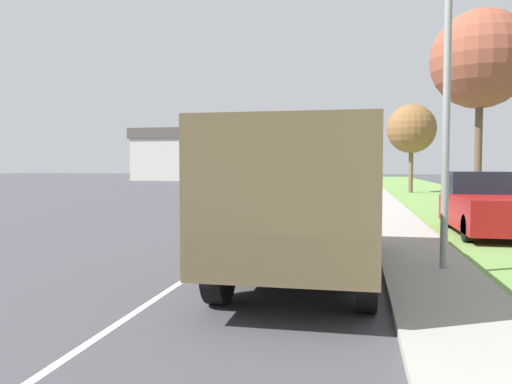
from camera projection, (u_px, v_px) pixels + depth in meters
ground_plane at (314, 194)px, 37.04m from camera, size 180.00×180.00×0.00m
lane_centre_stripe at (314, 194)px, 37.04m from camera, size 0.12×120.00×0.00m
sidewalk_right at (376, 194)px, 36.14m from camera, size 1.80×120.00×0.12m
grass_strip_right at (440, 195)px, 35.27m from camera, size 7.00×120.00×0.02m
military_truck at (306, 191)px, 9.56m from camera, size 2.48×7.26×2.76m
car_nearest_ahead at (238, 199)px, 22.14m from camera, size 1.81×4.18×1.41m
car_second_ahead at (332, 187)px, 31.29m from camera, size 1.76×4.24×1.68m
car_third_ahead at (303, 182)px, 43.81m from camera, size 1.78×4.74×1.48m
car_fourth_ahead at (311, 177)px, 58.14m from camera, size 1.93×3.97×1.74m
pickup_truck at (485, 205)px, 15.29m from camera, size 2.03×5.04×1.89m
lamp_post at (437, 35)px, 9.43m from camera, size 1.69×0.24×7.54m
tree_mid_right at (480, 60)px, 20.82m from camera, size 4.09×4.09×8.58m
tree_far_right at (411, 129)px, 38.49m from camera, size 3.77×3.77×6.82m
building_distant at (195, 155)px, 73.01m from camera, size 16.81×9.86×7.39m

